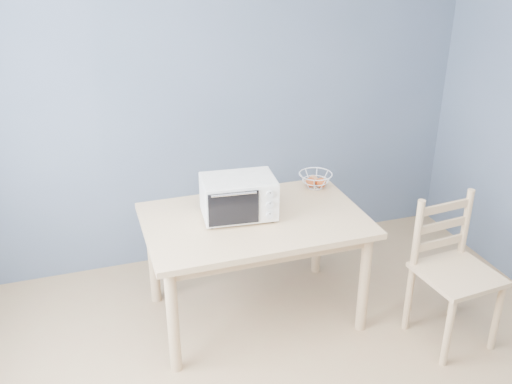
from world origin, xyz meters
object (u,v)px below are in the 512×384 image
object	(u,v)px
toaster_oven	(236,197)
dining_chair	(452,273)
fruit_basket	(315,180)
dining_table	(255,231)

from	to	relation	value
toaster_oven	dining_chair	world-z (taller)	toaster_oven
fruit_basket	dining_table	bearing A→B (deg)	-150.90
fruit_basket	dining_chair	world-z (taller)	dining_chair
dining_chair	dining_table	bearing A→B (deg)	146.84
dining_table	dining_chair	xyz separation A→B (m)	(1.11, -0.59, -0.18)
dining_table	fruit_basket	xyz separation A→B (m)	(0.55, 0.31, 0.16)
fruit_basket	dining_chair	distance (m)	1.11
toaster_oven	dining_table	bearing A→B (deg)	-17.13
dining_table	toaster_oven	world-z (taller)	toaster_oven
dining_table	fruit_basket	distance (m)	0.65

